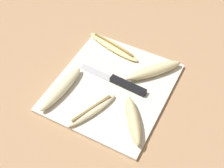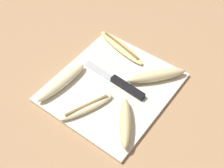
{
  "view_description": "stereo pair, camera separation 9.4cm",
  "coord_description": "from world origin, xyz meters",
  "px_view_note": "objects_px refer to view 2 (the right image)",
  "views": [
    {
      "loc": [
        -0.53,
        -0.28,
        0.76
      ],
      "look_at": [
        0.0,
        0.0,
        0.02
      ],
      "focal_mm": 50.0,
      "sensor_mm": 36.0,
      "label": 1
    },
    {
      "loc": [
        -0.48,
        -0.36,
        0.76
      ],
      "look_at": [
        0.0,
        0.0,
        0.02
      ],
      "focal_mm": 50.0,
      "sensor_mm": 36.0,
      "label": 2
    }
  ],
  "objects_px": {
    "banana_soft_right": "(156,76)",
    "banana_pale_long": "(61,82)",
    "banana_mellow_near": "(125,122)",
    "banana_bright_far": "(87,107)",
    "banana_golden_short": "(121,47)",
    "knife": "(123,85)"
  },
  "relations": [
    {
      "from": "banana_soft_right",
      "to": "banana_pale_long",
      "type": "relative_size",
      "value": 0.86
    },
    {
      "from": "banana_mellow_near",
      "to": "banana_pale_long",
      "type": "relative_size",
      "value": 0.77
    },
    {
      "from": "banana_bright_far",
      "to": "banana_pale_long",
      "type": "height_order",
      "value": "banana_pale_long"
    },
    {
      "from": "banana_golden_short",
      "to": "banana_pale_long",
      "type": "xyz_separation_m",
      "value": [
        -0.24,
        0.05,
        0.01
      ]
    },
    {
      "from": "banana_soft_right",
      "to": "banana_bright_far",
      "type": "bearing_deg",
      "value": 154.97
    },
    {
      "from": "knife",
      "to": "banana_bright_far",
      "type": "distance_m",
      "value": 0.14
    },
    {
      "from": "banana_bright_far",
      "to": "banana_mellow_near",
      "type": "xyz_separation_m",
      "value": [
        0.02,
        -0.12,
        0.01
      ]
    },
    {
      "from": "knife",
      "to": "banana_bright_far",
      "type": "bearing_deg",
      "value": 168.04
    },
    {
      "from": "banana_pale_long",
      "to": "banana_mellow_near",
      "type": "bearing_deg",
      "value": -90.76
    },
    {
      "from": "banana_mellow_near",
      "to": "banana_pale_long",
      "type": "height_order",
      "value": "banana_mellow_near"
    },
    {
      "from": "banana_bright_far",
      "to": "knife",
      "type": "bearing_deg",
      "value": -15.38
    },
    {
      "from": "banana_pale_long",
      "to": "banana_bright_far",
      "type": "bearing_deg",
      "value": -100.7
    },
    {
      "from": "banana_mellow_near",
      "to": "banana_soft_right",
      "type": "xyz_separation_m",
      "value": [
        0.2,
        0.02,
        -0.0
      ]
    },
    {
      "from": "knife",
      "to": "banana_bright_far",
      "type": "relative_size",
      "value": 1.36
    },
    {
      "from": "knife",
      "to": "banana_mellow_near",
      "type": "height_order",
      "value": "banana_mellow_near"
    },
    {
      "from": "knife",
      "to": "banana_golden_short",
      "type": "xyz_separation_m",
      "value": [
        0.13,
        0.1,
        0.0
      ]
    },
    {
      "from": "banana_pale_long",
      "to": "banana_soft_right",
      "type": "bearing_deg",
      "value": -48.61
    },
    {
      "from": "banana_mellow_near",
      "to": "banana_bright_far",
      "type": "bearing_deg",
      "value": 98.95
    },
    {
      "from": "banana_golden_short",
      "to": "banana_pale_long",
      "type": "bearing_deg",
      "value": 167.24
    },
    {
      "from": "knife",
      "to": "banana_soft_right",
      "type": "distance_m",
      "value": 0.11
    },
    {
      "from": "banana_bright_far",
      "to": "banana_golden_short",
      "type": "relative_size",
      "value": 0.81
    },
    {
      "from": "knife",
      "to": "banana_pale_long",
      "type": "xyz_separation_m",
      "value": [
        -0.11,
        0.15,
        0.01
      ]
    }
  ]
}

